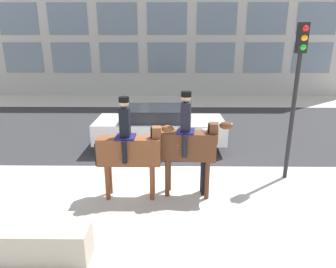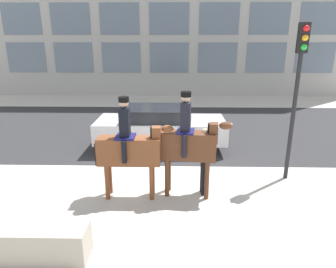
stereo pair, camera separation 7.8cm
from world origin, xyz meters
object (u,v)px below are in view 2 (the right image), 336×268
object	(u,v)px
street_car_near_lane	(160,127)
traffic_light	(298,79)
mounted_horse_lead	(130,148)
mounted_horse_companion	(189,143)
pedestrian_bystander	(204,156)
planter_ledge	(22,243)

from	to	relation	value
street_car_near_lane	traffic_light	size ratio (longest dim) A/B	1.08
mounted_horse_lead	traffic_light	distance (m)	4.55
mounted_horse_companion	traffic_light	world-z (taller)	traffic_light
pedestrian_bystander	street_car_near_lane	bearing A→B (deg)	-75.56
street_car_near_lane	planter_ledge	size ratio (longest dim) A/B	1.92
pedestrian_bystander	street_car_near_lane	world-z (taller)	pedestrian_bystander
mounted_horse_companion	street_car_near_lane	size ratio (longest dim) A/B	0.58
mounted_horse_lead	street_car_near_lane	size ratio (longest dim) A/B	0.56
street_car_near_lane	pedestrian_bystander	bearing A→B (deg)	-69.69
mounted_horse_companion	street_car_near_lane	distance (m)	3.46
mounted_horse_companion	planter_ledge	xyz separation A→B (m)	(-2.98, -2.37, -1.04)
mounted_horse_lead	planter_ledge	distance (m)	2.91
mounted_horse_lead	pedestrian_bystander	xyz separation A→B (m)	(1.75, 0.17, -0.26)
mounted_horse_lead	planter_ledge	size ratio (longest dim) A/B	1.07
pedestrian_bystander	traffic_light	xyz separation A→B (m)	(2.40, 0.93, 1.74)
mounted_horse_companion	planter_ledge	distance (m)	3.95
planter_ledge	street_car_near_lane	bearing A→B (deg)	69.36
mounted_horse_companion	mounted_horse_lead	bearing A→B (deg)	-167.79
mounted_horse_lead	pedestrian_bystander	distance (m)	1.78
pedestrian_bystander	street_car_near_lane	xyz separation A→B (m)	(-1.21, 3.26, -0.19)
street_car_near_lane	traffic_light	world-z (taller)	traffic_light
pedestrian_bystander	planter_ledge	world-z (taller)	pedestrian_bystander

